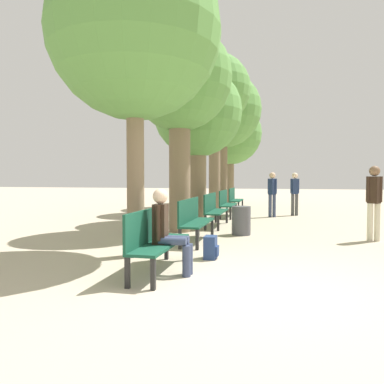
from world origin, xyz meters
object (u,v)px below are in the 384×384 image
bench_row_3 (226,202)px  pedestrian_near (272,191)px  bench_row_2 (214,208)px  tree_row_2 (198,115)px  pedestrian_mid (295,191)px  bench_row_1 (193,217)px  tree_row_5 (231,134)px  bench_row_0 (155,236)px  tree_row_4 (223,110)px  person_seated (168,229)px  tree_row_0 (135,34)px  tree_row_1 (180,82)px  tree_row_3 (215,92)px  bench_row_4 (234,198)px  trash_bin (241,221)px  pedestrian_far (374,198)px  backpack (211,248)px

bench_row_3 → pedestrian_near: bearing=9.5°
pedestrian_near → bench_row_2: bearing=-118.9°
tree_row_2 → pedestrian_mid: 4.74m
bench_row_3 → pedestrian_mid: 2.63m
bench_row_1 → tree_row_5: bearing=93.2°
bench_row_0 → bench_row_1: (0.00, 2.64, 0.00)m
tree_row_4 → person_seated: bearing=-85.6°
tree_row_4 → pedestrian_near: size_ratio=3.98×
bench_row_2 → tree_row_0: tree_row_0 is taller
tree_row_0 → tree_row_5: size_ratio=1.02×
person_seated → bench_row_0: bearing=160.4°
bench_row_3 → pedestrian_mid: pedestrian_mid is taller
tree_row_1 → tree_row_4: 7.99m
bench_row_2 → tree_row_2: bearing=122.9°
tree_row_1 → pedestrian_mid: bearing=57.2°
bench_row_0 → bench_row_3: size_ratio=1.00×
bench_row_2 → bench_row_0: bearing=-90.0°
tree_row_3 → bench_row_3: bearing=-67.7°
bench_row_2 → bench_row_4: same height
tree_row_5 → trash_bin: 11.63m
tree_row_1 → pedestrian_far: (4.57, -0.47, -2.91)m
bench_row_2 → tree_row_2: 3.13m
tree_row_3 → trash_bin: size_ratio=9.04×
tree_row_4 → tree_row_0: bearing=-90.0°
bench_row_2 → pedestrian_near: (1.61, 2.91, 0.37)m
bench_row_4 → person_seated: 10.67m
bench_row_1 → tree_row_1: tree_row_1 is taller
bench_row_2 → person_seated: size_ratio=1.44×
pedestrian_mid → backpack: bearing=-102.5°
tree_row_4 → tree_row_5: 2.95m
bench_row_2 → backpack: size_ratio=4.56×
tree_row_5 → bench_row_0: bearing=-87.3°
tree_row_1 → pedestrian_near: 5.55m
backpack → tree_row_5: bearing=95.6°
tree_row_3 → pedestrian_mid: 5.05m
tree_row_1 → person_seated: tree_row_1 is taller
tree_row_5 → pedestrian_far: size_ratio=3.24×
tree_row_0 → pedestrian_near: 8.14m
backpack → pedestrian_near: (0.95, 7.12, 0.71)m
tree_row_2 → person_seated: tree_row_2 is taller
bench_row_0 → tree_row_5: 15.27m
bench_row_4 → tree_row_4: (-0.69, 1.50, 3.97)m
tree_row_2 → pedestrian_mid: tree_row_2 is taller
backpack → trash_bin: size_ratio=0.57×
tree_row_4 → trash_bin: 9.31m
bench_row_0 → pedestrian_mid: pedestrian_mid is taller
tree_row_5 → pedestrian_near: bearing=-71.1°
tree_row_3 → backpack: tree_row_3 is taller
backpack → tree_row_1: bearing=114.1°
pedestrian_far → backpack: bearing=-141.4°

